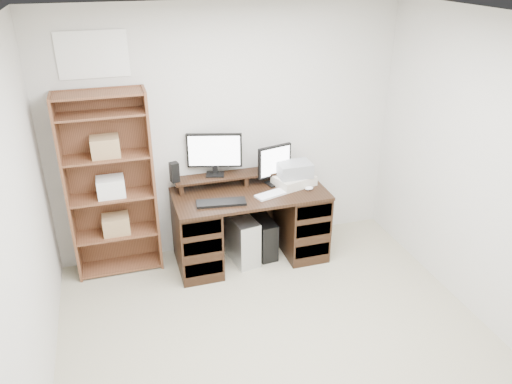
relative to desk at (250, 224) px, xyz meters
name	(u,v)px	position (x,y,z in m)	size (l,w,h in m)	color
room	(302,231)	(-0.12, -1.64, 0.86)	(3.54, 4.04, 2.54)	#ACA588
desk	(250,224)	(0.00, 0.00, 0.00)	(1.50, 0.70, 0.75)	black
riser_shelf	(244,175)	(0.00, 0.21, 0.45)	(1.40, 0.22, 0.12)	black
monitor_wide	(214,152)	(-0.28, 0.25, 0.72)	(0.53, 0.20, 0.43)	black
monitor_small	(275,163)	(0.30, 0.13, 0.58)	(0.37, 0.17, 0.40)	black
speaker	(174,172)	(-0.69, 0.20, 0.58)	(0.08, 0.08, 0.20)	black
keyboard_black	(221,203)	(-0.33, -0.16, 0.37)	(0.46, 0.15, 0.03)	black
keyboard_white	(275,193)	(0.23, -0.11, 0.37)	(0.42, 0.13, 0.02)	white
mouse	(309,188)	(0.58, -0.12, 0.38)	(0.09, 0.06, 0.04)	white
printer	(294,180)	(0.48, 0.04, 0.41)	(0.38, 0.29, 0.10)	beige
basket	(294,169)	(0.48, 0.04, 0.53)	(0.33, 0.24, 0.14)	gray
tower_silver	(241,238)	(-0.10, 0.00, -0.15)	(0.22, 0.49, 0.49)	silver
tower_black	(263,236)	(0.15, 0.02, -0.19)	(0.21, 0.42, 0.41)	black
bookshelf	(111,184)	(-1.29, 0.21, 0.53)	(0.80, 0.30, 1.80)	brown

